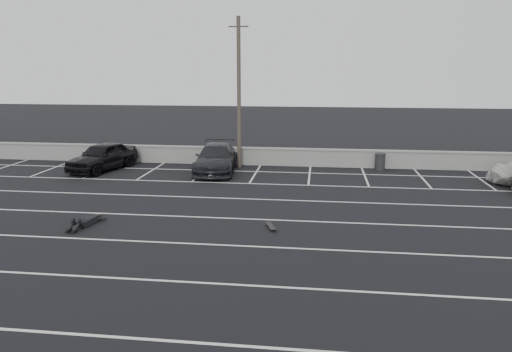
# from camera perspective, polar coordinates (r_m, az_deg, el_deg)

# --- Properties ---
(ground) EXTENTS (120.00, 120.00, 0.00)m
(ground) POSITION_cam_1_polar(r_m,az_deg,el_deg) (17.12, -8.44, -7.62)
(ground) COLOR black
(ground) RESTS_ON ground
(seawall) EXTENTS (50.00, 0.45, 1.06)m
(seawall) POSITION_cam_1_polar(r_m,az_deg,el_deg) (30.26, -1.33, 2.34)
(seawall) COLOR gray
(seawall) RESTS_ON ground
(stall_lines) EXTENTS (36.00, 20.05, 0.01)m
(stall_lines) POSITION_cam_1_polar(r_m,az_deg,el_deg) (21.20, -5.45, -3.59)
(stall_lines) COLOR silver
(stall_lines) RESTS_ON ground
(car_left) EXTENTS (3.12, 5.03, 1.60)m
(car_left) POSITION_cam_1_polar(r_m,az_deg,el_deg) (29.89, -17.15, 2.15)
(car_left) COLOR black
(car_left) RESTS_ON ground
(car_right) EXTENTS (2.65, 5.49, 1.54)m
(car_right) POSITION_cam_1_polar(r_m,az_deg,el_deg) (28.21, -4.60, 2.03)
(car_right) COLOR black
(car_right) RESTS_ON ground
(utility_pole) EXTENTS (1.15, 0.23, 8.60)m
(utility_pole) POSITION_cam_1_polar(r_m,az_deg,el_deg) (29.08, -1.97, 9.48)
(utility_pole) COLOR #4C4238
(utility_pole) RESTS_ON ground
(trash_bin) EXTENTS (0.77, 0.77, 0.95)m
(trash_bin) POSITION_cam_1_polar(r_m,az_deg,el_deg) (29.57, 14.00, 1.61)
(trash_bin) COLOR #232326
(trash_bin) RESTS_ON ground
(person) EXTENTS (1.61, 2.72, 0.49)m
(person) POSITION_cam_1_polar(r_m,az_deg,el_deg) (19.97, -18.47, -4.46)
(person) COLOR black
(person) RESTS_ON ground
(skateboard) EXTENTS (0.46, 0.82, 0.10)m
(skateboard) POSITION_cam_1_polar(r_m,az_deg,el_deg) (18.40, 1.73, -5.80)
(skateboard) COLOR black
(skateboard) RESTS_ON ground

